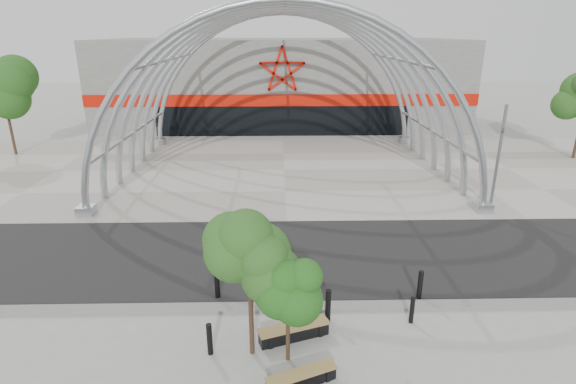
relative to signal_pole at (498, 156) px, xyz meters
name	(u,v)px	position (x,y,z in m)	size (l,w,h in m)	color
ground	(291,304)	(-10.64, -8.50, -2.81)	(140.00, 140.00, 0.00)	#969691
road	(288,255)	(-10.64, -5.00, -2.80)	(140.00, 7.00, 0.02)	black
forecourt	(284,170)	(-10.64, 7.00, -2.79)	(60.00, 17.00, 0.04)	#9C968C
kerb	(291,307)	(-10.64, -8.75, -2.75)	(60.00, 0.50, 0.12)	slate
arena_building	(282,81)	(-10.64, 24.95, 1.18)	(34.00, 15.24, 8.00)	slate
vault_canopy	(284,170)	(-10.64, 7.00, -2.80)	(20.80, 15.80, 20.36)	#A0A6AB
signal_pole	(498,156)	(0.00, 0.00, 0.00)	(0.28, 0.76, 5.38)	slate
street_tree_0	(249,258)	(-11.81, -10.90, 0.23)	(1.85, 1.85, 4.23)	black
street_tree_1	(288,285)	(-10.79, -11.19, -0.41)	(1.41, 1.41, 3.34)	black
bench_0	(294,332)	(-10.59, -10.29, -2.59)	(2.21, 1.15, 0.45)	black
bench_1	(301,379)	(-10.46, -12.17, -2.62)	(1.93, 1.11, 0.40)	black
bollard_0	(217,284)	(-13.15, -8.02, -2.27)	(0.17, 0.17, 1.08)	black
bollard_1	(210,339)	(-13.00, -10.91, -2.32)	(0.16, 0.16, 0.99)	black
bollard_2	(328,305)	(-9.48, -9.42, -2.26)	(0.18, 0.18, 1.11)	black
bollard_3	(412,310)	(-6.86, -9.58, -2.36)	(0.15, 0.15, 0.91)	black
bollard_4	(420,285)	(-6.21, -8.25, -2.28)	(0.17, 0.17, 1.06)	black
bg_tree_0	(3,92)	(-30.64, 11.50, 1.83)	(3.00, 3.00, 6.45)	#312216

